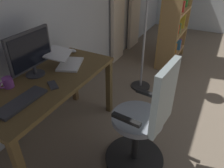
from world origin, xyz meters
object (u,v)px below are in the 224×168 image
(computer_keyboard, at_px, (22,102))
(mug_tea, at_px, (8,83))
(office_chair, at_px, (144,124))
(computer_mouse, at_px, (72,51))
(computer_monitor, at_px, (31,52))
(cell_phone_by_monitor, at_px, (53,85))
(bookshelf, at_px, (174,10))
(laptop, at_px, (66,60))
(desk, at_px, (51,89))

(computer_keyboard, bearing_deg, mug_tea, -111.61)
(office_chair, relative_size, computer_mouse, 10.95)
(computer_monitor, bearing_deg, office_chair, 94.31)
(office_chair, relative_size, cell_phone_by_monitor, 7.60)
(cell_phone_by_monitor, height_order, bookshelf, bookshelf)
(computer_monitor, distance_m, bookshelf, 2.53)
(computer_monitor, xyz_separation_m, cell_phone_by_monitor, (0.07, 0.28, -0.23))
(cell_phone_by_monitor, bearing_deg, laptop, -124.78)
(office_chair, relative_size, laptop, 2.65)
(mug_tea, xyz_separation_m, bookshelf, (-2.70, 0.73, 0.12))
(cell_phone_by_monitor, relative_size, bookshelf, 0.08)
(computer_mouse, distance_m, bookshelf, 1.97)
(computer_mouse, relative_size, bookshelf, 0.05)
(office_chair, relative_size, bookshelf, 0.60)
(office_chair, distance_m, laptop, 1.02)
(computer_mouse, height_order, cell_phone_by_monitor, computer_mouse)
(cell_phone_by_monitor, bearing_deg, bookshelf, -155.03)
(computer_monitor, bearing_deg, mug_tea, -8.26)
(bookshelf, bearing_deg, computer_mouse, -20.52)
(computer_monitor, xyz_separation_m, laptop, (-0.30, 0.14, -0.18))
(laptop, xyz_separation_m, cell_phone_by_monitor, (0.38, 0.14, -0.05))
(computer_mouse, distance_m, cell_phone_by_monitor, 0.72)
(office_chair, height_order, cell_phone_by_monitor, office_chair)
(desk, distance_m, office_chair, 0.93)
(computer_keyboard, xyz_separation_m, bookshelf, (-2.81, 0.45, 0.15))
(computer_monitor, distance_m, cell_phone_by_monitor, 0.37)
(computer_monitor, height_order, bookshelf, bookshelf)
(desk, height_order, bookshelf, bookshelf)
(desk, distance_m, computer_mouse, 0.64)
(laptop, height_order, cell_phone_by_monitor, laptop)
(office_chair, xyz_separation_m, computer_monitor, (0.08, -1.10, 0.46))
(computer_keyboard, height_order, cell_phone_by_monitor, computer_keyboard)
(office_chair, bearing_deg, computer_mouse, 70.31)
(computer_monitor, relative_size, bookshelf, 0.26)
(laptop, bearing_deg, mug_tea, -39.00)
(mug_tea, bearing_deg, computer_keyboard, 68.39)
(laptop, relative_size, cell_phone_by_monitor, 2.87)
(office_chair, distance_m, mug_tea, 1.22)
(laptop, height_order, bookshelf, bookshelf)
(cell_phone_by_monitor, bearing_deg, desk, -87.42)
(computer_keyboard, relative_size, mug_tea, 3.26)
(computer_keyboard, distance_m, laptop, 0.69)
(desk, distance_m, computer_monitor, 0.39)
(office_chair, xyz_separation_m, laptop, (-0.22, -0.96, 0.28))
(desk, relative_size, laptop, 3.40)
(computer_keyboard, bearing_deg, computer_mouse, -166.10)
(desk, bearing_deg, computer_keyboard, 8.44)
(laptop, relative_size, computer_mouse, 4.14)
(computer_monitor, height_order, laptop, computer_monitor)
(computer_keyboard, relative_size, computer_mouse, 4.25)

